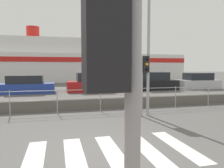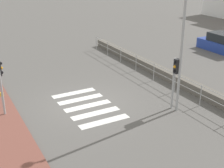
# 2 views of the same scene
# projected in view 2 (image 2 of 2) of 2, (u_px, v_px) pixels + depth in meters

# --- Properties ---
(ground_plane) EXTENTS (160.00, 160.00, 0.00)m
(ground_plane) POSITION_uv_depth(u_px,v_px,m) (85.00, 103.00, 15.55)
(ground_plane) COLOR #565451
(sidewalk_brick) EXTENTS (24.00, 1.80, 0.12)m
(sidewalk_brick) POSITION_uv_depth(u_px,v_px,m) (0.00, 121.00, 13.71)
(sidewalk_brick) COLOR brown
(sidewalk_brick) RESTS_ON ground_plane
(crosswalk) EXTENTS (4.05, 2.40, 0.01)m
(crosswalk) POSITION_uv_depth(u_px,v_px,m) (88.00, 106.00, 15.30)
(crosswalk) COLOR silver
(crosswalk) RESTS_ON ground_plane
(seawall) EXTENTS (19.39, 0.55, 0.54)m
(seawall) POSITION_uv_depth(u_px,v_px,m) (176.00, 79.00, 18.00)
(seawall) COLOR #605B54
(seawall) RESTS_ON ground_plane
(harbor_fence) EXTENTS (17.49, 0.04, 1.08)m
(harbor_fence) POSITION_uv_depth(u_px,v_px,m) (164.00, 74.00, 17.44)
(harbor_fence) COLOR #9EA0A3
(harbor_fence) RESTS_ON ground_plane
(traffic_light_near) EXTENTS (0.34, 0.32, 2.60)m
(traffic_light_near) POSITION_uv_depth(u_px,v_px,m) (0.00, 77.00, 13.69)
(traffic_light_near) COLOR #9EA0A3
(traffic_light_near) RESTS_ON ground_plane
(traffic_light_far) EXTENTS (0.34, 0.32, 2.52)m
(traffic_light_far) POSITION_uv_depth(u_px,v_px,m) (175.00, 73.00, 14.31)
(traffic_light_far) COLOR #9EA0A3
(traffic_light_far) RESTS_ON ground_plane
(streetlamp) EXTENTS (0.32, 0.96, 6.21)m
(streetlamp) POSITION_uv_depth(u_px,v_px,m) (180.00, 31.00, 13.38)
(streetlamp) COLOR #9EA0A3
(streetlamp) RESTS_ON ground_plane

